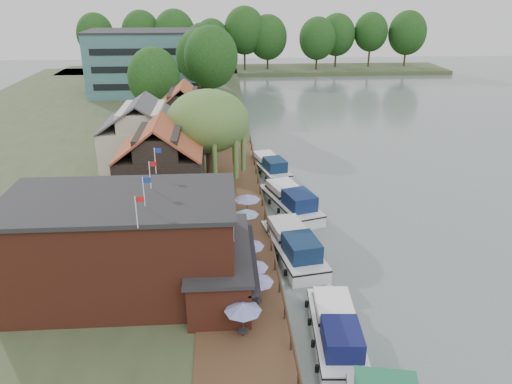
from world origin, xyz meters
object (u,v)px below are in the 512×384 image
object	(u,v)px
umbrella_3	(249,254)
cruiser_1	(293,242)
umbrella_4	(237,238)
cruiser_0	(337,326)
willow	(209,139)
umbrella_2	(253,275)
cruiser_3	(270,164)
cottage_c	(184,117)
umbrella_6	(247,206)
cottage_b	(144,136)
hotel_block	(155,62)
cruiser_2	(290,198)
umbrella_5	(247,221)
pub	(153,245)
cottage_a	(161,165)
umbrella_1	(257,290)
umbrella_0	(243,319)

from	to	relation	value
umbrella_3	cruiser_1	world-z (taller)	umbrella_3
umbrella_4	cruiser_0	world-z (taller)	umbrella_4
willow	umbrella_2	size ratio (longest dim) A/B	4.39
umbrella_4	cruiser_3	xyz separation A→B (m)	(4.59, 20.94, -1.11)
cottage_c	umbrella_6	size ratio (longest dim) A/B	3.48
cottage_b	hotel_block	bearing A→B (deg)	94.97
cottage_b	cruiser_2	world-z (taller)	cottage_b
cottage_b	umbrella_5	xyz separation A→B (m)	(10.85, -16.84, -2.96)
pub	umbrella_2	xyz separation A→B (m)	(6.88, -0.55, -2.36)
pub	willow	world-z (taller)	willow
pub	cruiser_1	world-z (taller)	pub
pub	cruiser_0	size ratio (longest dim) A/B	1.98
willow	umbrella_6	xyz separation A→B (m)	(3.58, -8.61, -3.93)
cruiser_2	cottage_a	bearing A→B (deg)	163.82
cruiser_2	umbrella_1	bearing A→B (deg)	-121.70
cruiser_3	willow	bearing A→B (deg)	-153.13
umbrella_6	cruiser_0	distance (m)	17.26
umbrella_5	cruiser_1	xyz separation A→B (m)	(3.78, -2.24, -0.95)
hotel_block	cruiser_2	xyz separation A→B (m)	(19.61, -55.81, -5.81)
cottage_a	willow	bearing A→B (deg)	48.01
pub	hotel_block	bearing A→B (deg)	96.43
hotel_block	cottage_b	size ratio (longest dim) A/B	2.65
willow	cruiser_1	world-z (taller)	willow
umbrella_5	willow	bearing A→B (deg)	105.81
umbrella_4	pub	bearing A→B (deg)	-138.94
umbrella_3	umbrella_1	bearing A→B (deg)	-87.30
umbrella_3	umbrella_4	distance (m)	2.79
cottage_c	cruiser_2	size ratio (longest dim) A/B	0.78
cottage_a	umbrella_6	bearing A→B (deg)	-24.07
cottage_a	cruiser_3	distance (m)	16.55
umbrella_4	umbrella_3	bearing A→B (deg)	-72.88
umbrella_6	cruiser_1	world-z (taller)	umbrella_6
umbrella_2	umbrella_6	distance (m)	11.94
hotel_block	umbrella_3	distance (m)	70.22
cruiser_1	cottage_b	bearing A→B (deg)	117.44
cruiser_1	cruiser_3	xyz separation A→B (m)	(-0.08, 20.22, -0.16)
cottage_c	hotel_block	bearing A→B (deg)	102.20
willow	cruiser_0	world-z (taller)	willow
umbrella_2	umbrella_5	bearing A→B (deg)	90.19
cottage_a	umbrella_1	bearing A→B (deg)	-65.28
hotel_block	umbrella_5	xyz separation A→B (m)	(14.85, -62.84, -4.86)
umbrella_4	cruiser_2	xyz separation A→B (m)	(5.65, 10.00, -0.95)
umbrella_3	cottage_a	bearing A→B (deg)	121.95
pub	cottage_c	distance (m)	34.01
umbrella_3	umbrella_4	bearing A→B (deg)	107.12
cruiser_1	cruiser_0	bearing A→B (deg)	-93.76
umbrella_1	umbrella_2	size ratio (longest dim) A/B	1.00
cottage_c	willow	distance (m)	14.46
cottage_b	cruiser_1	size ratio (longest dim) A/B	0.88
umbrella_0	umbrella_3	distance (m)	8.06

